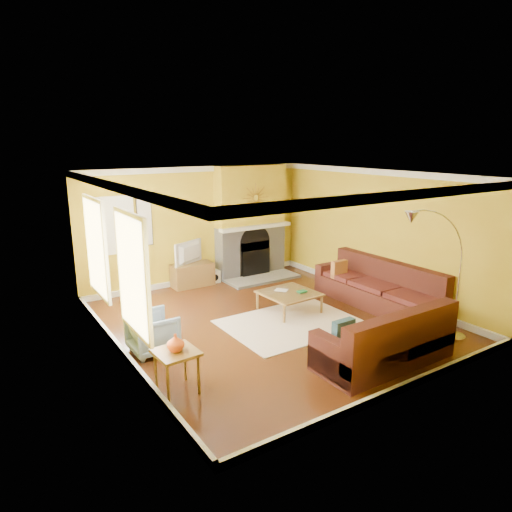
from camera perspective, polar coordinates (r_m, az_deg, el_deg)
floor at (r=8.56m, az=1.77°, el=-8.24°), size 5.50×6.00×0.02m
ceiling at (r=7.94m, az=1.92°, el=10.23°), size 5.50×6.00×0.02m
wall_back at (r=10.70m, az=-7.42°, el=3.80°), size 5.50×0.02×2.70m
wall_front at (r=6.03m, az=18.48°, el=-5.03°), size 5.50×0.02×2.70m
wall_left at (r=6.99m, az=-17.08°, el=-2.28°), size 0.02×6.00×2.70m
wall_right at (r=9.95m, az=15.02°, el=2.65°), size 0.02×6.00×2.70m
baseboard at (r=8.54m, az=1.77°, el=-7.81°), size 5.50×6.00×0.12m
crown_molding at (r=7.94m, az=1.92°, el=9.72°), size 5.50×6.00×0.12m
window_left_near at (r=8.19m, az=-19.46°, el=0.98°), size 0.06×1.22×1.72m
window_left_far at (r=6.41m, az=-15.32°, el=-2.25°), size 0.06×1.22×1.72m
window_back at (r=9.96m, az=-17.24°, el=3.68°), size 0.82×0.06×1.22m
wall_art at (r=10.15m, az=-13.75°, el=4.39°), size 0.34×0.04×1.14m
fireplace at (r=11.16m, az=-0.68°, el=4.35°), size 1.80×0.40×2.70m
mantel at (r=10.98m, az=-0.01°, el=3.66°), size 1.92×0.22×0.08m
hearth at (r=11.02m, az=0.87°, el=-2.84°), size 1.80×0.70×0.06m
sunburst at (r=10.88m, az=-0.04°, el=7.29°), size 0.70×0.04×0.70m
rug at (r=8.49m, az=4.43°, el=-8.37°), size 2.40×1.80×0.02m
sectional_sofa at (r=8.42m, az=11.37°, el=-5.59°), size 3.34×3.63×0.90m
coffee_table at (r=9.01m, az=4.15°, el=-5.71°), size 1.04×1.04×0.39m
media_console at (r=10.60m, az=-7.95°, el=-2.35°), size 0.96×0.43×0.53m
tv at (r=10.47m, az=-8.05°, el=0.41°), size 0.87×0.50×0.52m
subwoofer at (r=10.87m, az=-5.46°, el=-2.52°), size 0.29×0.29×0.29m
armchair at (r=7.48m, az=-12.77°, el=-9.31°), size 0.71×0.69×0.64m
side_table at (r=6.32m, az=-9.86°, el=-14.02°), size 0.56×0.56×0.59m
vase at (r=6.13m, az=-10.02°, el=-10.61°), size 0.29×0.29×0.24m
book at (r=8.93m, az=3.02°, el=-4.46°), size 0.28×0.29×0.02m
arc_lamp at (r=7.69m, az=21.62°, el=-2.82°), size 1.44×0.36×2.28m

